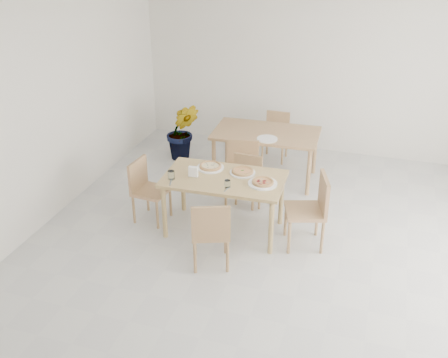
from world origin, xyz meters
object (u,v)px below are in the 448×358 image
(tumbler_b, at_px, (227,184))
(napkin_holder, at_px, (193,172))
(chair_south, at_px, (211,230))
(pizza_pepperoni, at_px, (263,182))
(potted_plant, at_px, (183,131))
(plate_pepperoni, at_px, (263,183))
(chair_east, at_px, (313,206))
(chair_north, at_px, (242,167))
(plate_margherita, at_px, (243,173))
(chair_back_s, at_px, (250,174))
(pizza_margherita, at_px, (243,171))
(tumbler_a, at_px, (171,175))
(pizza_mushroom, at_px, (210,166))
(plate_empty, at_px, (267,139))
(second_table, at_px, (266,137))
(main_table, at_px, (224,184))
(plate_mushroom, at_px, (210,168))
(chair_back_n, at_px, (276,132))
(chair_west, at_px, (146,186))

(tumbler_b, distance_m, napkin_holder, 0.49)
(chair_south, height_order, tumbler_b, chair_south)
(pizza_pepperoni, height_order, potted_plant, potted_plant)
(plate_pepperoni, xyz_separation_m, pizza_pepperoni, (0.00, 0.00, 0.02))
(chair_east, relative_size, pizza_pepperoni, 3.08)
(chair_north, bearing_deg, plate_margherita, -82.66)
(chair_back_s, distance_m, potted_plant, 1.81)
(plate_pepperoni, relative_size, pizza_pepperoni, 1.17)
(pizza_margherita, relative_size, tumbler_b, 3.75)
(tumbler_a, xyz_separation_m, potted_plant, (-0.70, 2.09, -0.33))
(plate_pepperoni, height_order, napkin_holder, napkin_holder)
(chair_back_s, bearing_deg, tumbler_b, 92.10)
(pizza_mushroom, height_order, napkin_holder, napkin_holder)
(chair_north, relative_size, chair_back_s, 1.10)
(pizza_pepperoni, relative_size, tumbler_a, 2.78)
(chair_east, distance_m, napkin_holder, 1.48)
(chair_east, relative_size, plate_pepperoni, 2.63)
(pizza_margherita, bearing_deg, plate_empty, 88.05)
(chair_north, distance_m, pizza_margherita, 0.73)
(second_table, bearing_deg, plate_empty, -75.97)
(pizza_pepperoni, relative_size, potted_plant, 0.31)
(plate_empty, bearing_deg, second_table, 106.31)
(chair_north, height_order, second_table, chair_north)
(main_table, xyz_separation_m, plate_mushroom, (-0.24, 0.19, 0.09))
(tumbler_b, bearing_deg, second_table, 89.19)
(potted_plant, bearing_deg, main_table, -55.20)
(chair_back_n, distance_m, plate_empty, 1.09)
(tumbler_a, relative_size, potted_plant, 0.11)
(chair_back_n, xyz_separation_m, plate_empty, (0.09, -1.04, 0.31))
(pizza_mushroom, height_order, plate_empty, pizza_mushroom)
(pizza_mushroom, xyz_separation_m, potted_plant, (-1.05, 1.67, -0.30))
(chair_south, xyz_separation_m, chair_west, (-1.15, 0.76, -0.02))
(pizza_margherita, bearing_deg, chair_north, 106.04)
(chair_north, bearing_deg, chair_west, -149.53)
(chair_back_n, distance_m, potted_plant, 1.51)
(main_table, distance_m, tumbler_b, 0.29)
(main_table, height_order, chair_back_s, chair_back_s)
(plate_margherita, xyz_separation_m, plate_mushroom, (-0.42, 0.01, 0.00))
(pizza_pepperoni, height_order, chair_back_n, pizza_pepperoni)
(tumbler_a, relative_size, tumbler_b, 1.16)
(chair_east, bearing_deg, chair_north, -144.14)
(tumbler_a, height_order, chair_back_s, tumbler_a)
(plate_margherita, xyz_separation_m, plate_empty, (0.04, 1.14, 0.00))
(chair_east, distance_m, chair_back_s, 1.21)
(second_table, bearing_deg, potted_plant, 166.93)
(chair_east, distance_m, second_table, 1.84)
(plate_empty, bearing_deg, chair_back_s, -98.84)
(chair_south, xyz_separation_m, plate_margherita, (0.09, 0.96, 0.26))
(chair_south, height_order, second_table, chair_south)
(plate_margherita, xyz_separation_m, plate_pepperoni, (0.31, -0.20, 0.00))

